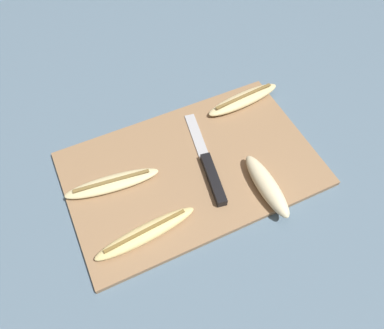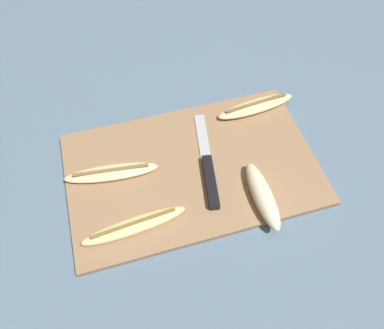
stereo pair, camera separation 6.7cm
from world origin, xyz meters
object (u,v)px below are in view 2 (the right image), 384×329
(banana_bright_far, at_px, (263,195))
(banana_soft_right, at_px, (111,173))
(banana_ripe_center, at_px, (256,106))
(knife, at_px, (209,174))
(banana_golden_short, at_px, (134,225))

(banana_bright_far, bearing_deg, banana_soft_right, 152.87)
(banana_soft_right, bearing_deg, banana_ripe_center, 13.96)
(knife, distance_m, banana_golden_short, 0.18)
(banana_soft_right, relative_size, banana_golden_short, 0.95)
(banana_soft_right, distance_m, banana_golden_short, 0.13)
(knife, height_order, banana_bright_far, banana_bright_far)
(banana_soft_right, distance_m, banana_bright_far, 0.31)
(banana_ripe_center, distance_m, banana_bright_far, 0.24)
(knife, xyz_separation_m, banana_golden_short, (-0.17, -0.07, 0.00))
(banana_golden_short, height_order, banana_bright_far, banana_bright_far)
(knife, distance_m, banana_soft_right, 0.20)
(banana_ripe_center, relative_size, banana_bright_far, 1.24)
(knife, bearing_deg, banana_golden_short, -147.74)
(banana_ripe_center, distance_m, banana_soft_right, 0.36)
(banana_soft_right, relative_size, banana_bright_far, 1.26)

